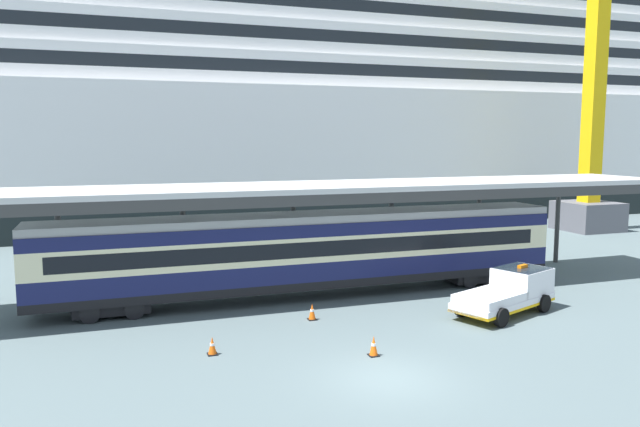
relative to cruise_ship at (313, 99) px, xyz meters
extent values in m
plane|color=#526265|center=(-12.31, -44.13, -11.83)|extent=(400.00, 400.00, 0.00)
cube|color=black|center=(-0.02, 0.01, -10.02)|extent=(162.16, 26.38, 3.61)
cube|color=white|center=(-0.02, 0.01, -4.00)|extent=(162.16, 26.38, 8.43)
cube|color=white|center=(-0.02, 0.01, 1.60)|extent=(149.19, 24.27, 2.76)
cube|color=black|center=(-0.02, -12.07, 1.74)|extent=(142.70, 0.12, 0.99)
cube|color=white|center=(-0.02, 0.01, 4.36)|extent=(143.22, 23.30, 2.76)
cube|color=black|center=(-0.02, -11.59, 4.50)|extent=(136.99, 0.12, 0.99)
cube|color=white|center=(-0.02, 0.01, 7.12)|extent=(137.25, 22.33, 2.76)
cube|color=black|center=(-0.02, -11.10, 7.25)|extent=(131.28, 0.12, 0.99)
cube|color=white|center=(-0.02, 0.01, 9.88)|extent=(131.28, 21.36, 2.76)
cube|color=silver|center=(-11.44, -32.99, -6.47)|extent=(40.08, 5.62, 0.25)
cube|color=#373737|center=(-11.44, -35.70, -6.85)|extent=(40.08, 0.20, 0.50)
cylinder|color=#373737|center=(-22.89, -30.58, -9.21)|extent=(0.28, 0.28, 5.23)
cylinder|color=#373737|center=(-17.16, -30.58, -9.21)|extent=(0.28, 0.28, 5.23)
cylinder|color=#373737|center=(-11.44, -30.58, -9.21)|extent=(0.28, 0.28, 5.23)
cylinder|color=#373737|center=(-5.71, -30.58, -9.21)|extent=(0.28, 0.28, 5.23)
cylinder|color=#373737|center=(0.01, -30.58, -9.21)|extent=(0.28, 0.28, 5.23)
cylinder|color=#373737|center=(5.74, -30.58, -9.21)|extent=(0.28, 0.28, 5.23)
cube|color=black|center=(-11.44, -33.49, -10.98)|extent=(25.60, 2.80, 0.40)
cube|color=#141947|center=(-11.44, -33.49, -10.33)|extent=(25.60, 2.80, 0.90)
cube|color=beige|center=(-11.44, -33.49, -9.28)|extent=(25.60, 2.80, 1.20)
cube|color=black|center=(-11.44, -34.86, -9.23)|extent=(23.55, 0.08, 0.72)
cube|color=#141947|center=(-11.44, -33.49, -8.38)|extent=(25.60, 2.80, 0.60)
cube|color=#9D9D9D|center=(-11.44, -33.49, -7.90)|extent=(25.60, 2.69, 0.36)
cube|color=black|center=(-20.65, -33.49, -11.38)|extent=(3.20, 2.35, 0.50)
cylinder|color=black|center=(-21.55, -34.67, -11.41)|extent=(0.84, 0.12, 0.84)
cylinder|color=black|center=(-19.75, -34.67, -11.41)|extent=(0.84, 0.12, 0.84)
cube|color=black|center=(-2.22, -33.49, -11.38)|extent=(3.20, 2.35, 0.50)
cylinder|color=black|center=(-3.12, -34.67, -11.41)|extent=(0.84, 0.12, 0.84)
cylinder|color=black|center=(-1.32, -34.67, -11.41)|extent=(0.84, 0.12, 0.84)
cube|color=white|center=(-4.36, -39.17, -11.25)|extent=(5.57, 3.74, 0.36)
cube|color=#F2B20C|center=(-4.36, -39.17, -11.38)|extent=(5.58, 3.76, 0.12)
cube|color=white|center=(-3.00, -38.64, -10.52)|extent=(2.83, 2.62, 1.10)
cube|color=#19232D|center=(-3.00, -38.64, -10.17)|extent=(2.60, 2.47, 0.44)
cube|color=orange|center=(-3.00, -38.64, -9.89)|extent=(0.59, 0.39, 0.16)
cube|color=white|center=(-5.33, -39.54, -10.89)|extent=(3.41, 2.84, 0.36)
cylinder|color=black|center=(-3.17, -37.63, -11.43)|extent=(0.84, 0.52, 0.80)
cylinder|color=black|center=(-2.45, -39.50, -11.43)|extent=(0.84, 0.52, 0.80)
cylinder|color=black|center=(-6.27, -38.83, -11.43)|extent=(0.84, 0.52, 0.80)
cylinder|color=black|center=(-5.55, -40.70, -11.43)|extent=(0.84, 0.52, 0.80)
cube|color=black|center=(-17.30, -40.05, -11.81)|extent=(0.36, 0.36, 0.04)
cone|color=#EA590F|center=(-17.30, -40.05, -11.48)|extent=(0.30, 0.30, 0.62)
cylinder|color=white|center=(-17.30, -40.05, -11.45)|extent=(0.17, 0.17, 0.09)
cube|color=black|center=(-12.58, -37.20, -11.81)|extent=(0.36, 0.36, 0.04)
cone|color=#EA590F|center=(-12.58, -37.20, -11.45)|extent=(0.30, 0.30, 0.67)
cylinder|color=white|center=(-12.58, -37.20, -11.42)|extent=(0.17, 0.17, 0.09)
cube|color=black|center=(-11.89, -42.05, -11.81)|extent=(0.36, 0.36, 0.04)
cone|color=#EA590F|center=(-11.89, -42.05, -11.44)|extent=(0.30, 0.30, 0.69)
cylinder|color=white|center=(-11.89, -42.05, -11.41)|extent=(0.17, 0.17, 0.10)
cube|color=#595960|center=(17.59, -20.41, -10.63)|extent=(4.40, 4.40, 2.40)
cube|color=#E5B20C|center=(17.59, -20.41, 6.56)|extent=(1.30, 1.30, 31.98)
cylinder|color=black|center=(-0.72, -36.82, -11.48)|extent=(0.44, 0.44, 0.70)
sphere|color=black|center=(-0.72, -36.82, -11.11)|extent=(0.48, 0.48, 0.48)
camera|label=1|loc=(-20.58, -61.19, -4.14)|focal=34.22mm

